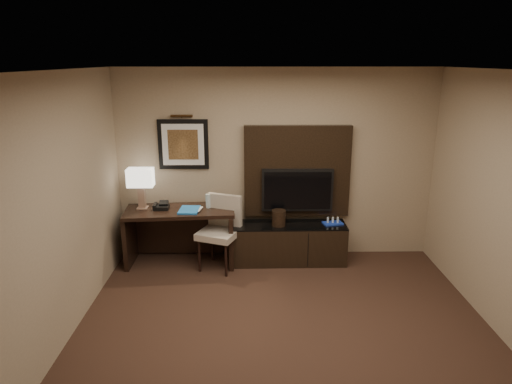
{
  "coord_description": "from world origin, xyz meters",
  "views": [
    {
      "loc": [
        -0.35,
        -3.84,
        2.8
      ],
      "look_at": [
        -0.29,
        1.8,
        1.15
      ],
      "focal_mm": 32.0,
      "sensor_mm": 36.0,
      "label": 1
    }
  ],
  "objects_px": {
    "tv": "(297,190)",
    "minibar_tray": "(333,221)",
    "water_bottle": "(208,201)",
    "ice_bucket": "(279,218)",
    "desk": "(181,236)",
    "credenza": "(287,243)",
    "desk_phone": "(161,205)",
    "table_lamp": "(141,188)",
    "desk_chair": "(218,233)"
  },
  "relations": [
    {
      "from": "water_bottle",
      "to": "ice_bucket",
      "type": "relative_size",
      "value": 0.89
    },
    {
      "from": "desk_chair",
      "to": "desk_phone",
      "type": "distance_m",
      "value": 0.88
    },
    {
      "from": "water_bottle",
      "to": "minibar_tray",
      "type": "distance_m",
      "value": 1.77
    },
    {
      "from": "table_lamp",
      "to": "ice_bucket",
      "type": "distance_m",
      "value": 1.94
    },
    {
      "from": "desk_chair",
      "to": "minibar_tray",
      "type": "bearing_deg",
      "value": 29.33
    },
    {
      "from": "minibar_tray",
      "to": "desk_phone",
      "type": "bearing_deg",
      "value": -179.65
    },
    {
      "from": "desk",
      "to": "water_bottle",
      "type": "xyz_separation_m",
      "value": [
        0.39,
        0.07,
        0.5
      ]
    },
    {
      "from": "credenza",
      "to": "desk_chair",
      "type": "relative_size",
      "value": 1.59
    },
    {
      "from": "desk",
      "to": "tv",
      "type": "bearing_deg",
      "value": 2.19
    },
    {
      "from": "tv",
      "to": "minibar_tray",
      "type": "bearing_deg",
      "value": -17.82
    },
    {
      "from": "desk_phone",
      "to": "credenza",
      "type": "bearing_deg",
      "value": -1.19
    },
    {
      "from": "water_bottle",
      "to": "ice_bucket",
      "type": "height_order",
      "value": "water_bottle"
    },
    {
      "from": "desk_chair",
      "to": "table_lamp",
      "type": "distance_m",
      "value": 1.23
    },
    {
      "from": "desk_chair",
      "to": "minibar_tray",
      "type": "distance_m",
      "value": 1.61
    },
    {
      "from": "ice_bucket",
      "to": "credenza",
      "type": "bearing_deg",
      "value": 16.22
    },
    {
      "from": "desk",
      "to": "ice_bucket",
      "type": "distance_m",
      "value": 1.4
    },
    {
      "from": "credenza",
      "to": "tv",
      "type": "xyz_separation_m",
      "value": [
        0.14,
        0.17,
        0.74
      ]
    },
    {
      "from": "desk_chair",
      "to": "water_bottle",
      "type": "distance_m",
      "value": 0.48
    },
    {
      "from": "ice_bucket",
      "to": "minibar_tray",
      "type": "relative_size",
      "value": 0.81
    },
    {
      "from": "table_lamp",
      "to": "minibar_tray",
      "type": "height_order",
      "value": "table_lamp"
    },
    {
      "from": "desk",
      "to": "credenza",
      "type": "height_order",
      "value": "desk"
    },
    {
      "from": "credenza",
      "to": "minibar_tray",
      "type": "height_order",
      "value": "minibar_tray"
    },
    {
      "from": "tv",
      "to": "minibar_tray",
      "type": "relative_size",
      "value": 3.7
    },
    {
      "from": "desk",
      "to": "desk_chair",
      "type": "xyz_separation_m",
      "value": [
        0.54,
        -0.18,
        0.12
      ]
    },
    {
      "from": "credenza",
      "to": "ice_bucket",
      "type": "relative_size",
      "value": 7.5
    },
    {
      "from": "tv",
      "to": "ice_bucket",
      "type": "bearing_deg",
      "value": -142.24
    },
    {
      "from": "desk_chair",
      "to": "desk_phone",
      "type": "bearing_deg",
      "value": -171.96
    },
    {
      "from": "desk_phone",
      "to": "ice_bucket",
      "type": "height_order",
      "value": "desk_phone"
    },
    {
      "from": "desk",
      "to": "minibar_tray",
      "type": "xyz_separation_m",
      "value": [
        2.14,
        0.03,
        0.22
      ]
    },
    {
      "from": "credenza",
      "to": "desk_chair",
      "type": "xyz_separation_m",
      "value": [
        -0.95,
        -0.2,
        0.23
      ]
    },
    {
      "from": "desk",
      "to": "credenza",
      "type": "distance_m",
      "value": 1.5
    },
    {
      "from": "desk_chair",
      "to": "water_bottle",
      "type": "xyz_separation_m",
      "value": [
        -0.15,
        0.25,
        0.38
      ]
    },
    {
      "from": "credenza",
      "to": "water_bottle",
      "type": "relative_size",
      "value": 8.42
    },
    {
      "from": "desk",
      "to": "ice_bucket",
      "type": "relative_size",
      "value": 6.81
    },
    {
      "from": "desk",
      "to": "credenza",
      "type": "xyz_separation_m",
      "value": [
        1.5,
        0.02,
        -0.12
      ]
    },
    {
      "from": "table_lamp",
      "to": "desk_phone",
      "type": "xyz_separation_m",
      "value": [
        0.27,
        -0.03,
        -0.25
      ]
    },
    {
      "from": "table_lamp",
      "to": "water_bottle",
      "type": "xyz_separation_m",
      "value": [
        0.91,
        0.03,
        -0.2
      ]
    },
    {
      "from": "desk",
      "to": "desk_chair",
      "type": "distance_m",
      "value": 0.58
    },
    {
      "from": "minibar_tray",
      "to": "desk",
      "type": "bearing_deg",
      "value": -179.18
    },
    {
      "from": "desk_chair",
      "to": "table_lamp",
      "type": "xyz_separation_m",
      "value": [
        -1.06,
        0.22,
        0.59
      ]
    },
    {
      "from": "desk",
      "to": "desk_phone",
      "type": "bearing_deg",
      "value": 171.97
    },
    {
      "from": "desk",
      "to": "table_lamp",
      "type": "xyz_separation_m",
      "value": [
        -0.52,
        0.04,
        0.7
      ]
    },
    {
      "from": "desk",
      "to": "tv",
      "type": "xyz_separation_m",
      "value": [
        1.64,
        0.19,
        0.62
      ]
    },
    {
      "from": "water_bottle",
      "to": "tv",
      "type": "bearing_deg",
      "value": 5.46
    },
    {
      "from": "desk",
      "to": "desk_phone",
      "type": "height_order",
      "value": "desk_phone"
    },
    {
      "from": "tv",
      "to": "desk_phone",
      "type": "distance_m",
      "value": 1.91
    },
    {
      "from": "tv",
      "to": "water_bottle",
      "type": "relative_size",
      "value": 5.11
    },
    {
      "from": "table_lamp",
      "to": "minibar_tray",
      "type": "distance_m",
      "value": 2.7
    },
    {
      "from": "minibar_tray",
      "to": "tv",
      "type": "bearing_deg",
      "value": 162.18
    },
    {
      "from": "desk_phone",
      "to": "desk",
      "type": "bearing_deg",
      "value": -4.85
    }
  ]
}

